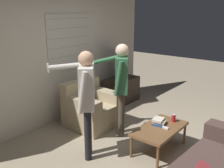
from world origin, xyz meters
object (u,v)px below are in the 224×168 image
soda_can (174,118)px  tv (121,66)px  person_right_standing (121,79)px  armchair_beige (91,108)px  spare_remote (165,128)px  book_stack (159,121)px  person_left_standing (86,92)px  coffee_table (160,130)px

soda_can → tv: bearing=60.3°
tv → person_right_standing: size_ratio=0.39×
armchair_beige → person_right_standing: size_ratio=0.55×
armchair_beige → spare_remote: size_ratio=6.45×
tv → book_stack: 2.20m
person_left_standing → book_stack: 1.29m
coffee_table → armchair_beige: bearing=89.0°
tv → person_left_standing: 2.46m
book_stack → spare_remote: book_stack is taller
coffee_table → soda_can: bearing=-10.4°
armchair_beige → tv: bearing=-165.6°
person_right_standing → armchair_beige: bearing=59.0°
book_stack → soda_can: bearing=-29.3°
book_stack → spare_remote: size_ratio=1.72×
tv → book_stack: size_ratio=2.65×
armchair_beige → spare_remote: 1.55m
person_left_standing → coffee_table: bearing=-82.3°
armchair_beige → tv: (1.36, 0.31, 0.54)m
armchair_beige → soda_can: (0.31, -1.54, 0.11)m
coffee_table → book_stack: 0.15m
tv → person_right_standing: (-1.33, -0.99, 0.15)m
person_right_standing → spare_remote: 1.07m
armchair_beige → spare_remote: armchair_beige is taller
book_stack → armchair_beige: bearing=92.8°
tv → soda_can: size_ratio=4.90×
book_stack → person_right_standing: bearing=92.4°
coffee_table → person_right_standing: size_ratio=0.61×
armchair_beige → book_stack: 1.41m
person_left_standing → soda_can: bearing=-75.2°
person_right_standing → soda_can: person_right_standing is taller
person_left_standing → spare_remote: 1.35m
armchair_beige → tv: tv is taller
armchair_beige → coffee_table: armchair_beige is taller
book_stack → spare_remote: bearing=-113.6°
soda_can → person_left_standing: bearing=145.4°
coffee_table → tv: size_ratio=1.57×
armchair_beige → soda_can: bearing=102.8°
spare_remote → soda_can: bearing=15.2°
spare_remote → tv: bearing=67.1°
book_stack → soda_can: 0.28m
coffee_table → person_right_standing: 1.05m
tv → person_left_standing: size_ratio=0.38×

